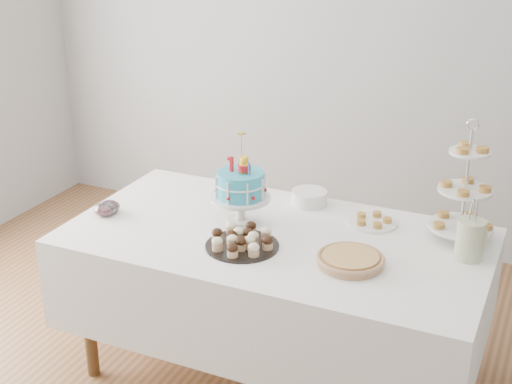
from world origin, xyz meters
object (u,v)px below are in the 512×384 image
at_px(pastry_plate, 373,221).
at_px(tiered_stand, 465,191).
at_px(pie, 350,260).
at_px(utensil_pitcher, 470,238).
at_px(birthday_cake, 241,199).
at_px(table, 275,278).
at_px(jam_bowl_b, 109,207).
at_px(jam_bowl_a, 105,209).
at_px(cupcake_tray, 242,239).
at_px(plate_stack, 309,197).

bearing_deg(pastry_plate, tiered_stand, 0.97).
bearing_deg(pie, utensil_pitcher, 31.28).
xyz_separation_m(birthday_cake, pastry_plate, (0.58, 0.24, -0.10)).
relative_size(table, birthday_cake, 4.41).
xyz_separation_m(pie, utensil_pitcher, (0.44, 0.27, 0.07)).
height_order(table, pie, pie).
distance_m(table, birthday_cake, 0.41).
xyz_separation_m(pastry_plate, jam_bowl_b, (-1.21, -0.40, 0.01)).
relative_size(pie, utensil_pitcher, 1.07).
bearing_deg(tiered_stand, jam_bowl_a, -164.57).
bearing_deg(jam_bowl_b, pie, -1.57).
bearing_deg(birthday_cake, jam_bowl_a, -158.54).
relative_size(birthday_cake, jam_bowl_a, 4.04).
bearing_deg(jam_bowl_b, utensil_pitcher, 7.92).
relative_size(table, pie, 6.63).
xyz_separation_m(birthday_cake, jam_bowl_b, (-0.64, -0.16, -0.09)).
xyz_separation_m(table, utensil_pitcher, (0.84, 0.13, 0.32)).
relative_size(cupcake_tray, pie, 1.13).
bearing_deg(utensil_pitcher, table, -166.43).
relative_size(plate_stack, jam_bowl_b, 1.74).
relative_size(table, tiered_stand, 3.40).
bearing_deg(pastry_plate, jam_bowl_a, -160.11).
bearing_deg(birthday_cake, table, -12.17).
relative_size(pie, jam_bowl_a, 2.69).
bearing_deg(cupcake_tray, jam_bowl_b, 174.73).
xyz_separation_m(pie, jam_bowl_b, (-1.24, 0.03, 0.00)).
relative_size(table, pastry_plate, 8.33).
height_order(table, tiered_stand, tiered_stand).
bearing_deg(tiered_stand, jam_bowl_b, -165.71).
height_order(pie, plate_stack, plate_stack).
height_order(birthday_cake, utensil_pitcher, birthday_cake).
height_order(birthday_cake, pastry_plate, birthday_cake).
height_order(cupcake_tray, tiered_stand, tiered_stand).
relative_size(cupcake_tray, jam_bowl_b, 3.16).
distance_m(cupcake_tray, jam_bowl_a, 0.75).
distance_m(pastry_plate, jam_bowl_a, 1.29).
xyz_separation_m(tiered_stand, jam_bowl_a, (-1.61, -0.45, -0.21)).
height_order(plate_stack, utensil_pitcher, utensil_pitcher).
height_order(pastry_plate, utensil_pitcher, utensil_pitcher).
distance_m(plate_stack, jam_bowl_a, 1.01).
bearing_deg(plate_stack, pastry_plate, -15.74).
relative_size(table, jam_bowl_b, 18.50).
height_order(tiered_stand, pastry_plate, tiered_stand).
bearing_deg(table, jam_bowl_a, -170.54).
bearing_deg(pie, jam_bowl_b, 178.43).
distance_m(table, jam_bowl_a, 0.89).
distance_m(table, cupcake_tray, 0.33).
height_order(cupcake_tray, jam_bowl_a, cupcake_tray).
xyz_separation_m(pastry_plate, utensil_pitcher, (0.47, -0.17, 0.08)).
xyz_separation_m(pie, tiered_stand, (0.37, 0.45, 0.21)).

